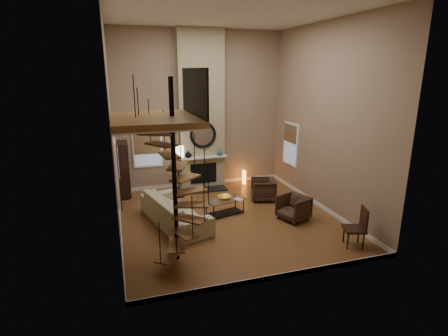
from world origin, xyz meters
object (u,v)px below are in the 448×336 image
object	(u,v)px
sofa	(174,210)
accent_lamp	(244,177)
hutch	(123,169)
side_chair	(358,226)
armchair_far	(295,207)
coffee_table	(225,205)
armchair_near	(265,189)
floor_lamp	(178,156)

from	to	relation	value
sofa	accent_lamp	size ratio (longest dim) A/B	5.27
hutch	side_chair	xyz separation A→B (m)	(5.24, -5.32, -0.42)
armchair_far	hutch	bearing A→B (deg)	-147.46
side_chair	coffee_table	bearing A→B (deg)	130.89
hutch	sofa	xyz separation A→B (m)	(1.23, -2.70, -0.55)
armchair_near	coffee_table	xyz separation A→B (m)	(-1.63, -0.74, -0.07)
sofa	floor_lamp	world-z (taller)	floor_lamp
hutch	armchair_near	bearing A→B (deg)	-21.53
sofa	coffee_table	bearing A→B (deg)	-96.24
hutch	sofa	bearing A→B (deg)	-65.58
coffee_table	floor_lamp	world-z (taller)	floor_lamp
armchair_far	coffee_table	distance (m)	2.04
hutch	side_chair	size ratio (longest dim) A/B	1.79
armchair_far	accent_lamp	distance (m)	3.51
hutch	floor_lamp	bearing A→B (deg)	-17.92
sofa	armchair_far	distance (m)	3.44
armchair_near	coffee_table	world-z (taller)	armchair_near
sofa	armchair_near	bearing A→B (deg)	-87.65
hutch	accent_lamp	distance (m)	4.40
armchair_near	armchair_far	xyz separation A→B (m)	(0.18, -1.68, 0.00)
coffee_table	floor_lamp	size ratio (longest dim) A/B	0.73
hutch	accent_lamp	bearing A→B (deg)	1.09
sofa	accent_lamp	bearing A→B (deg)	-62.73
sofa	floor_lamp	size ratio (longest dim) A/B	1.54
hutch	side_chair	bearing A→B (deg)	-45.43
armchair_far	floor_lamp	world-z (taller)	floor_lamp
sofa	accent_lamp	xyz separation A→B (m)	(3.12, 2.79, -0.15)
armchair_near	coffee_table	size ratio (longest dim) A/B	0.62
sofa	floor_lamp	distance (m)	2.43
armchair_far	side_chair	world-z (taller)	side_chair
accent_lamp	side_chair	world-z (taller)	side_chair
armchair_near	floor_lamp	distance (m)	3.09
armchair_far	coffee_table	xyz separation A→B (m)	(-1.81, 0.94, -0.07)
hutch	armchair_near	distance (m)	4.78
hutch	floor_lamp	world-z (taller)	hutch
armchair_near	hutch	bearing A→B (deg)	-94.83
armchair_near	floor_lamp	world-z (taller)	floor_lamp
sofa	hutch	bearing A→B (deg)	9.88
sofa	coffee_table	distance (m)	1.57
hutch	coffee_table	world-z (taller)	hutch
sofa	armchair_near	distance (m)	3.32
armchair_far	accent_lamp	xyz separation A→B (m)	(-0.25, 3.50, -0.10)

